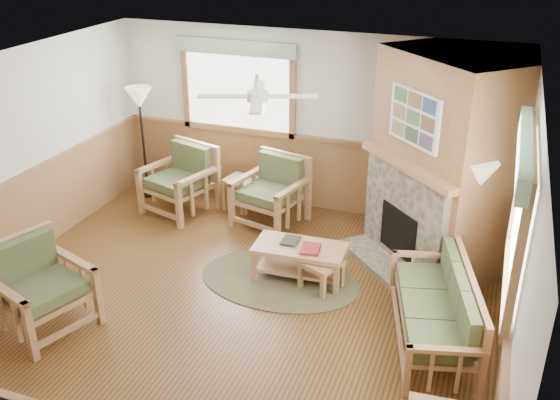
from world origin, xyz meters
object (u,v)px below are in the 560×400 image
(sofa, at_px, (433,308))
(floor_lamp_right, at_px, (472,229))
(armchair_back_right, at_px, (270,192))
(footstool, at_px, (321,274))
(floor_lamp_left, at_px, (143,142))
(armchair_back_left, at_px, (179,180))
(end_table_chairs, at_px, (241,193))
(armchair_left, at_px, (42,287))
(coffee_table, at_px, (300,262))

(sofa, bearing_deg, floor_lamp_right, 152.21)
(armchair_back_right, distance_m, footstool, 1.90)
(floor_lamp_left, xyz_separation_m, floor_lamp_right, (5.10, -1.18, -0.05))
(armchair_back_left, distance_m, end_table_chairs, 0.97)
(armchair_back_right, xyz_separation_m, floor_lamp_left, (-2.24, 0.27, 0.40))
(end_table_chairs, height_order, footstool, end_table_chairs)
(floor_lamp_left, distance_m, floor_lamp_right, 5.23)
(armchair_back_right, bearing_deg, armchair_left, -99.98)
(armchair_back_left, height_order, armchair_left, armchair_back_left)
(armchair_back_right, distance_m, armchair_left, 3.51)
(armchair_left, height_order, coffee_table, armchair_left)
(coffee_table, xyz_separation_m, floor_lamp_left, (-3.13, 1.57, 0.67))
(end_table_chairs, xyz_separation_m, footstool, (1.81, -1.75, -0.06))
(floor_lamp_left, relative_size, floor_lamp_right, 1.06)
(floor_lamp_left, bearing_deg, sofa, -25.34)
(armchair_back_right, relative_size, armchair_left, 0.99)
(sofa, xyz_separation_m, floor_lamp_right, (0.26, 1.12, 0.43))
(armchair_back_left, distance_m, armchair_back_right, 1.45)
(end_table_chairs, height_order, floor_lamp_left, floor_lamp_left)
(sofa, distance_m, coffee_table, 1.88)
(sofa, distance_m, floor_lamp_left, 5.38)
(armchair_left, xyz_separation_m, coffee_table, (2.31, 1.92, -0.27))
(armchair_back_left, height_order, floor_lamp_right, floor_lamp_right)
(sofa, height_order, floor_lamp_left, floor_lamp_left)
(sofa, distance_m, armchair_back_right, 3.30)
(armchair_left, xyz_separation_m, footstool, (2.63, 1.79, -0.31))
(armchair_back_right, xyz_separation_m, footstool, (1.21, -1.43, -0.31))
(armchair_left, distance_m, end_table_chairs, 3.63)
(armchair_back_left, height_order, footstool, armchair_back_left)
(armchair_back_left, relative_size, floor_lamp_left, 0.57)
(sofa, bearing_deg, armchair_left, -88.44)
(floor_lamp_right, bearing_deg, end_table_chairs, 160.50)
(armchair_back_left, xyz_separation_m, floor_lamp_right, (4.30, -0.82, 0.34))
(armchair_left, height_order, footstool, armchair_left)
(armchair_back_left, distance_m, coffee_table, 2.64)
(armchair_left, distance_m, coffee_table, 3.01)
(armchair_back_right, xyz_separation_m, armchair_left, (-1.42, -3.22, 0.01))
(armchair_back_left, relative_size, armchair_left, 1.02)
(sofa, relative_size, footstool, 4.25)
(sofa, distance_m, footstool, 1.54)
(footstool, bearing_deg, sofa, -23.09)
(sofa, distance_m, floor_lamp_right, 1.22)
(armchair_left, distance_m, floor_lamp_right, 4.87)
(end_table_chairs, distance_m, footstool, 2.52)
(sofa, bearing_deg, floor_lamp_left, -130.24)
(end_table_chairs, bearing_deg, footstool, -43.95)
(footstool, bearing_deg, armchair_left, -145.77)
(sofa, bearing_deg, armchair_back_right, -142.76)
(armchair_back_left, bearing_deg, footstool, -9.61)
(floor_lamp_left, bearing_deg, end_table_chairs, 1.76)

